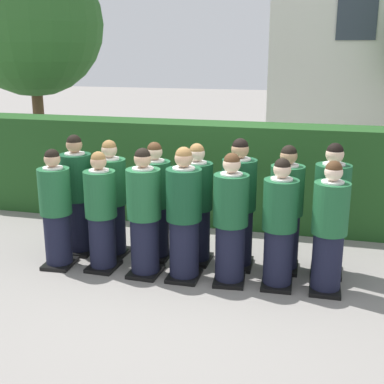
{
  "coord_description": "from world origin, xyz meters",
  "views": [
    {
      "loc": [
        1.55,
        -5.78,
        2.81
      ],
      "look_at": [
        0.0,
        0.26,
        1.05
      ],
      "focal_mm": 48.1,
      "sensor_mm": 36.0,
      "label": 1
    }
  ],
  "objects_px": {
    "student_front_row_2": "(144,216)",
    "student_rear_row_5": "(286,212)",
    "student_rear_row_2": "(155,204)",
    "student_rear_row_4": "(239,207)",
    "student_front_row_4": "(230,223)",
    "student_front_row_1": "(101,214)",
    "student_rear_row_0": "(77,197)",
    "student_rear_row_6": "(330,213)",
    "student_rear_row_1": "(111,202)",
    "student_front_row_5": "(279,227)",
    "student_rear_row_3": "(197,207)",
    "student_front_row_3": "(184,217)",
    "student_front_row_0": "(56,212)",
    "student_front_row_6": "(329,231)"
  },
  "relations": [
    {
      "from": "student_front_row_2",
      "to": "student_rear_row_5",
      "type": "relative_size",
      "value": 1.0
    },
    {
      "from": "student_rear_row_2",
      "to": "student_rear_row_4",
      "type": "relative_size",
      "value": 0.94
    },
    {
      "from": "student_front_row_4",
      "to": "student_rear_row_5",
      "type": "distance_m",
      "value": 0.83
    },
    {
      "from": "student_front_row_1",
      "to": "student_rear_row_0",
      "type": "height_order",
      "value": "student_rear_row_0"
    },
    {
      "from": "student_rear_row_0",
      "to": "student_rear_row_6",
      "type": "relative_size",
      "value": 0.99
    },
    {
      "from": "student_rear_row_1",
      "to": "student_rear_row_4",
      "type": "bearing_deg",
      "value": 1.89
    },
    {
      "from": "student_front_row_4",
      "to": "student_front_row_5",
      "type": "xyz_separation_m",
      "value": [
        0.58,
        0.04,
        -0.02
      ]
    },
    {
      "from": "student_front_row_4",
      "to": "student_rear_row_1",
      "type": "height_order",
      "value": "student_front_row_4"
    },
    {
      "from": "student_rear_row_3",
      "to": "student_rear_row_4",
      "type": "bearing_deg",
      "value": -1.24
    },
    {
      "from": "student_front_row_3",
      "to": "student_rear_row_6",
      "type": "bearing_deg",
      "value": 19.11
    },
    {
      "from": "student_rear_row_0",
      "to": "student_rear_row_5",
      "type": "bearing_deg",
      "value": 2.22
    },
    {
      "from": "student_rear_row_2",
      "to": "student_front_row_2",
      "type": "bearing_deg",
      "value": -86.29
    },
    {
      "from": "student_front_row_0",
      "to": "student_rear_row_4",
      "type": "bearing_deg",
      "value": 14.32
    },
    {
      "from": "student_front_row_4",
      "to": "student_rear_row_6",
      "type": "bearing_deg",
      "value": 26.35
    },
    {
      "from": "student_front_row_3",
      "to": "student_front_row_0",
      "type": "bearing_deg",
      "value": -178.42
    },
    {
      "from": "student_front_row_3",
      "to": "student_rear_row_2",
      "type": "bearing_deg",
      "value": 135.34
    },
    {
      "from": "student_front_row_4",
      "to": "student_front_row_2",
      "type": "bearing_deg",
      "value": -177.8
    },
    {
      "from": "student_rear_row_0",
      "to": "student_rear_row_6",
      "type": "height_order",
      "value": "student_rear_row_6"
    },
    {
      "from": "student_front_row_6",
      "to": "student_rear_row_3",
      "type": "distance_m",
      "value": 1.77
    },
    {
      "from": "student_rear_row_4",
      "to": "student_rear_row_5",
      "type": "relative_size",
      "value": 1.04
    },
    {
      "from": "student_front_row_1",
      "to": "student_rear_row_2",
      "type": "xyz_separation_m",
      "value": [
        0.56,
        0.53,
        0.03
      ]
    },
    {
      "from": "student_rear_row_2",
      "to": "student_rear_row_6",
      "type": "relative_size",
      "value": 0.95
    },
    {
      "from": "student_rear_row_3",
      "to": "student_rear_row_6",
      "type": "height_order",
      "value": "student_rear_row_6"
    },
    {
      "from": "student_front_row_5",
      "to": "student_front_row_6",
      "type": "height_order",
      "value": "same"
    },
    {
      "from": "student_front_row_1",
      "to": "student_front_row_6",
      "type": "bearing_deg",
      "value": 1.13
    },
    {
      "from": "student_rear_row_0",
      "to": "student_rear_row_4",
      "type": "height_order",
      "value": "student_rear_row_4"
    },
    {
      "from": "student_rear_row_2",
      "to": "student_rear_row_6",
      "type": "height_order",
      "value": "student_rear_row_6"
    },
    {
      "from": "student_front_row_2",
      "to": "student_rear_row_2",
      "type": "relative_size",
      "value": 1.02
    },
    {
      "from": "student_front_row_1",
      "to": "student_front_row_4",
      "type": "height_order",
      "value": "student_front_row_4"
    },
    {
      "from": "student_rear_row_4",
      "to": "student_rear_row_5",
      "type": "bearing_deg",
      "value": 3.76
    },
    {
      "from": "student_front_row_2",
      "to": "student_rear_row_6",
      "type": "bearing_deg",
      "value": 15.37
    },
    {
      "from": "student_front_row_0",
      "to": "student_rear_row_2",
      "type": "height_order",
      "value": "student_rear_row_2"
    },
    {
      "from": "student_rear_row_3",
      "to": "student_rear_row_5",
      "type": "height_order",
      "value": "student_rear_row_5"
    },
    {
      "from": "student_rear_row_1",
      "to": "student_rear_row_6",
      "type": "xyz_separation_m",
      "value": [
        2.9,
        0.12,
        0.03
      ]
    },
    {
      "from": "student_front_row_1",
      "to": "student_rear_row_4",
      "type": "xyz_separation_m",
      "value": [
        1.69,
        0.53,
        0.07
      ]
    },
    {
      "from": "student_front_row_6",
      "to": "student_rear_row_3",
      "type": "relative_size",
      "value": 0.98
    },
    {
      "from": "student_front_row_4",
      "to": "student_rear_row_4",
      "type": "height_order",
      "value": "student_rear_row_4"
    },
    {
      "from": "student_front_row_1",
      "to": "student_rear_row_4",
      "type": "relative_size",
      "value": 0.91
    },
    {
      "from": "student_front_row_6",
      "to": "student_front_row_4",
      "type": "bearing_deg",
      "value": -177.9
    },
    {
      "from": "student_rear_row_6",
      "to": "student_front_row_6",
      "type": "bearing_deg",
      "value": -91.19
    },
    {
      "from": "student_rear_row_1",
      "to": "student_rear_row_6",
      "type": "height_order",
      "value": "student_rear_row_6"
    },
    {
      "from": "student_front_row_6",
      "to": "student_rear_row_3",
      "type": "bearing_deg",
      "value": 164.14
    },
    {
      "from": "student_rear_row_5",
      "to": "student_front_row_5",
      "type": "bearing_deg",
      "value": -93.7
    },
    {
      "from": "student_front_row_2",
      "to": "student_rear_row_5",
      "type": "distance_m",
      "value": 1.8
    },
    {
      "from": "student_front_row_0",
      "to": "student_front_row_4",
      "type": "distance_m",
      "value": 2.28
    },
    {
      "from": "student_front_row_2",
      "to": "student_front_row_4",
      "type": "distance_m",
      "value": 1.09
    },
    {
      "from": "student_rear_row_5",
      "to": "student_front_row_4",
      "type": "bearing_deg",
      "value": -138.05
    },
    {
      "from": "student_front_row_3",
      "to": "student_rear_row_2",
      "type": "xyz_separation_m",
      "value": [
        -0.55,
        0.54,
        -0.03
      ]
    },
    {
      "from": "student_front_row_3",
      "to": "student_front_row_4",
      "type": "xyz_separation_m",
      "value": [
        0.57,
        0.03,
        -0.02
      ]
    },
    {
      "from": "student_rear_row_0",
      "to": "student_rear_row_1",
      "type": "bearing_deg",
      "value": 1.5
    }
  ]
}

